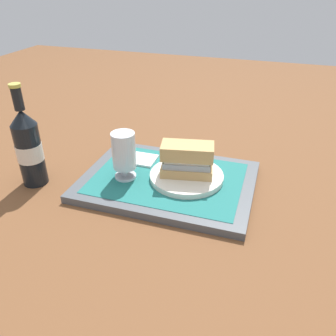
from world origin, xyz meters
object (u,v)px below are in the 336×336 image
beer_bottle (29,147)px  plate (187,176)px  beer_glass (124,153)px  sandwich (186,159)px

beer_bottle → plate: bearing=-164.4°
plate → beer_bottle: (0.38, 0.11, 0.08)m
plate → beer_glass: size_ratio=1.52×
plate → sandwich: (0.00, 0.00, 0.05)m
beer_bottle → sandwich: bearing=-164.3°
plate → beer_bottle: beer_bottle is taller
beer_glass → sandwich: bearing=-164.8°
plate → beer_glass: 0.17m
sandwich → beer_glass: beer_glass is taller
beer_bottle → beer_glass: bearing=-164.0°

